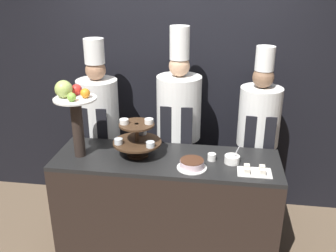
# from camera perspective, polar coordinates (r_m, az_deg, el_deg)

# --- Properties ---
(wall_back) EXTENTS (10.00, 0.06, 2.80)m
(wall_back) POSITION_cam_1_polar(r_m,az_deg,el_deg) (3.82, 1.77, 7.67)
(wall_back) COLOR black
(wall_back) RESTS_ON ground_plane
(buffet_counter) EXTENTS (1.89, 0.61, 0.93)m
(buffet_counter) POSITION_cam_1_polar(r_m,az_deg,el_deg) (3.38, -0.25, -11.92)
(buffet_counter) COLOR black
(buffet_counter) RESTS_ON ground_plane
(tiered_stand) EXTENTS (0.41, 0.41, 0.33)m
(tiered_stand) POSITION_cam_1_polar(r_m,az_deg,el_deg) (3.13, -4.74, -1.76)
(tiered_stand) COLOR #3D2819
(tiered_stand) RESTS_ON buffet_counter
(fruit_pedestal) EXTENTS (0.35, 0.35, 0.65)m
(fruit_pedestal) POSITION_cam_1_polar(r_m,az_deg,el_deg) (3.12, -14.19, 2.69)
(fruit_pedestal) COLOR #2D231E
(fruit_pedestal) RESTS_ON buffet_counter
(cake_round) EXTENTS (0.24, 0.24, 0.07)m
(cake_round) POSITION_cam_1_polar(r_m,az_deg,el_deg) (2.98, 3.66, -5.84)
(cake_round) COLOR white
(cake_round) RESTS_ON buffet_counter
(cup_white) EXTENTS (0.07, 0.07, 0.06)m
(cup_white) POSITION_cam_1_polar(r_m,az_deg,el_deg) (3.12, 6.69, -4.71)
(cup_white) COLOR white
(cup_white) RESTS_ON buffet_counter
(cake_square_tray) EXTENTS (0.26, 0.17, 0.05)m
(cake_square_tray) POSITION_cam_1_polar(r_m,az_deg,el_deg) (2.99, 13.05, -6.66)
(cake_square_tray) COLOR white
(cake_square_tray) RESTS_ON buffet_counter
(serving_bowl_near) EXTENTS (0.12, 0.12, 0.17)m
(serving_bowl_near) POSITION_cam_1_polar(r_m,az_deg,el_deg) (3.10, 9.73, -5.01)
(serving_bowl_near) COLOR white
(serving_bowl_near) RESTS_ON buffet_counter
(chef_left) EXTENTS (0.39, 0.39, 1.82)m
(chef_left) POSITION_cam_1_polar(r_m,az_deg,el_deg) (3.75, -10.40, 0.39)
(chef_left) COLOR black
(chef_left) RESTS_ON ground_plane
(chef_center_left) EXTENTS (0.42, 0.42, 1.94)m
(chef_center_left) POSITION_cam_1_polar(r_m,az_deg,el_deg) (3.57, 1.64, 0.32)
(chef_center_left) COLOR black
(chef_center_left) RESTS_ON ground_plane
(chef_center_right) EXTENTS (0.38, 0.38, 1.79)m
(chef_center_right) POSITION_cam_1_polar(r_m,az_deg,el_deg) (3.58, 13.51, -1.11)
(chef_center_right) COLOR black
(chef_center_right) RESTS_ON ground_plane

